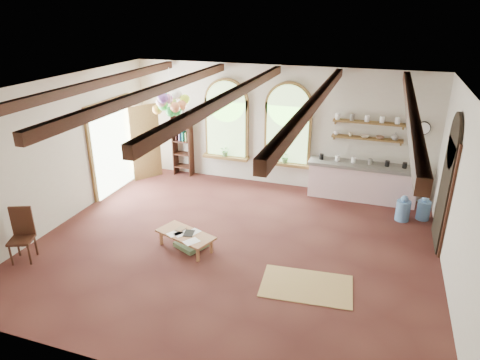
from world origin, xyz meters
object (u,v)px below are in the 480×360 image
at_px(side_chair, 23,245).
at_px(balloon_cluster, 171,103).
at_px(coffee_table, 186,235).
at_px(kitchen_counter, 362,181).

relative_size(side_chair, balloon_cluster, 0.91).
xyz_separation_m(coffee_table, side_chair, (-2.79, -1.36, 0.00)).
xyz_separation_m(kitchen_counter, coffee_table, (-3.17, -3.62, -0.17)).
relative_size(kitchen_counter, side_chair, 2.54).
height_order(side_chair, balloon_cluster, balloon_cluster).
xyz_separation_m(kitchen_counter, side_chair, (-5.96, -4.98, -0.17)).
bearing_deg(balloon_cluster, side_chair, -107.51).
relative_size(coffee_table, side_chair, 1.25).
distance_m(kitchen_counter, coffee_table, 4.81).
height_order(kitchen_counter, side_chair, side_chair).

